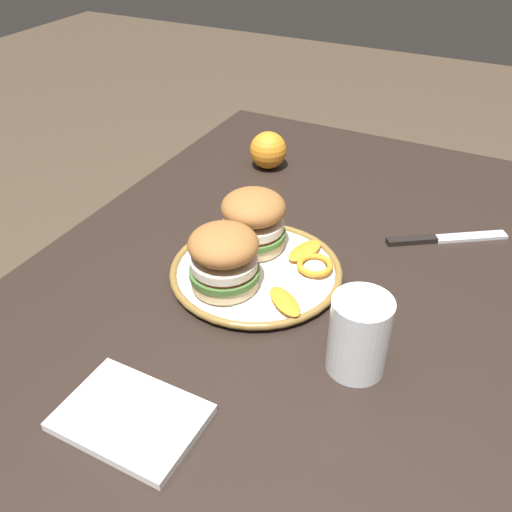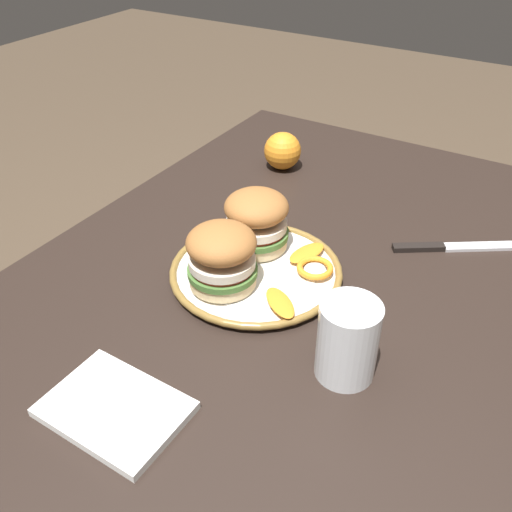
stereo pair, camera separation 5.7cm
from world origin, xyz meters
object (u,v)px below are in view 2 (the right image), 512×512
object	(u,v)px
dinner_plate	(256,271)
whole_orange	(283,151)
dining_table	(288,321)
sandwich_half_left	(222,256)
sandwich_half_right	(256,219)
table_knife	(446,247)
drinking_glass	(347,345)

from	to	relation	value
dinner_plate	whole_orange	bearing A→B (deg)	-157.12
whole_orange	dining_table	bearing A→B (deg)	31.15
sandwich_half_left	sandwich_half_right	distance (m)	0.12
dining_table	table_knife	bearing A→B (deg)	134.26
dining_table	drinking_glass	distance (m)	0.28
drinking_glass	table_knife	xyz separation A→B (m)	(-0.35, 0.04, -0.05)
dining_table	whole_orange	bearing A→B (deg)	-148.85
dinner_plate	table_knife	world-z (taller)	dinner_plate
dining_table	whole_orange	xyz separation A→B (m)	(-0.32, -0.19, 0.15)
sandwich_half_left	whole_orange	distance (m)	0.44
sandwich_half_right	dinner_plate	bearing A→B (deg)	30.57
dining_table	drinking_glass	size ratio (longest dim) A/B	10.57
whole_orange	table_knife	size ratio (longest dim) A/B	0.41
dinner_plate	table_knife	bearing A→B (deg)	134.38
table_knife	sandwich_half_right	bearing A→B (deg)	-56.53
sandwich_half_left	table_knife	world-z (taller)	sandwich_half_left
dining_table	drinking_glass	world-z (taller)	drinking_glass
dining_table	dinner_plate	distance (m)	0.13
dinner_plate	whole_orange	world-z (taller)	whole_orange
dining_table	table_knife	distance (m)	0.30
dining_table	sandwich_half_left	size ratio (longest dim) A/B	10.40
whole_orange	table_knife	xyz separation A→B (m)	(0.12, 0.40, -0.04)
sandwich_half_left	drinking_glass	size ratio (longest dim) A/B	1.02
sandwich_half_right	whole_orange	bearing A→B (deg)	-158.62
drinking_glass	whole_orange	size ratio (longest dim) A/B	1.41
sandwich_half_right	drinking_glass	distance (m)	0.30
dinner_plate	sandwich_half_left	bearing A→B (deg)	-21.79
dining_table	sandwich_half_left	bearing A→B (deg)	-32.85
sandwich_half_right	dining_table	bearing A→B (deg)	79.09
dining_table	sandwich_half_right	size ratio (longest dim) A/B	9.86
dining_table	dinner_plate	size ratio (longest dim) A/B	4.25
dinner_plate	table_knife	distance (m)	0.34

